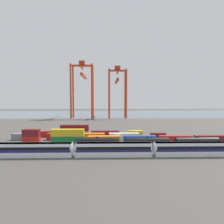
# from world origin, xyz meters

# --- Properties ---
(ground_plane) EXTENTS (420.00, 420.00, 0.00)m
(ground_plane) POSITION_xyz_m (0.00, 40.00, 0.00)
(ground_plane) COLOR #4C4944
(harbour_water) EXTENTS (400.00, 110.00, 0.01)m
(harbour_water) POSITION_xyz_m (0.00, 142.44, 0.00)
(harbour_water) COLOR slate
(harbour_water) RESTS_ON ground_plane
(passenger_train) EXTENTS (66.91, 3.14, 3.90)m
(passenger_train) POSITION_xyz_m (-2.79, -22.68, 2.14)
(passenger_train) COLOR silver
(passenger_train) RESTS_ON ground_plane
(freight_tank_row) EXTENTS (46.25, 2.80, 4.26)m
(freight_tank_row) POSITION_xyz_m (8.44, -15.24, 2.00)
(freight_tank_row) COLOR #232326
(freight_tank_row) RESTS_ON ground_plane
(shipping_container_0) EXTENTS (6.04, 2.44, 2.60)m
(shipping_container_0) POSITION_xyz_m (-32.63, -4.96, 1.30)
(shipping_container_0) COLOR #AD211C
(shipping_container_0) RESTS_ON ground_plane
(shipping_container_1) EXTENTS (6.04, 2.44, 2.60)m
(shipping_container_1) POSITION_xyz_m (-32.63, -4.96, 3.90)
(shipping_container_1) COLOR maroon
(shipping_container_1) RESTS_ON shipping_container_0
(shipping_container_2) EXTENTS (12.10, 2.44, 2.60)m
(shipping_container_2) POSITION_xyz_m (-19.22, -4.96, 1.30)
(shipping_container_2) COLOR #197538
(shipping_container_2) RESTS_ON ground_plane
(shipping_container_3) EXTENTS (12.10, 2.44, 2.60)m
(shipping_container_3) POSITION_xyz_m (-19.22, -4.96, 3.90)
(shipping_container_3) COLOR gold
(shipping_container_3) RESTS_ON shipping_container_2
(shipping_container_4) EXTENTS (12.10, 2.44, 2.60)m
(shipping_container_4) POSITION_xyz_m (-5.81, -4.96, 1.30)
(shipping_container_4) COLOR orange
(shipping_container_4) RESTS_ON ground_plane
(shipping_container_5) EXTENTS (12.10, 2.44, 2.60)m
(shipping_container_5) POSITION_xyz_m (7.61, -4.96, 1.30)
(shipping_container_5) COLOR #1C4299
(shipping_container_5) RESTS_ON ground_plane
(shipping_container_6) EXTENTS (12.10, 2.44, 2.60)m
(shipping_container_6) POSITION_xyz_m (21.02, -4.96, 1.30)
(shipping_container_6) COLOR #AD211C
(shipping_container_6) RESTS_ON ground_plane
(shipping_container_7) EXTENTS (12.10, 2.44, 2.60)m
(shipping_container_7) POSITION_xyz_m (34.43, -4.96, 1.30)
(shipping_container_7) COLOR maroon
(shipping_container_7) RESTS_ON ground_plane
(shipping_container_8) EXTENTS (6.04, 2.44, 2.60)m
(shipping_container_8) POSITION_xyz_m (-39.34, 1.14, 1.30)
(shipping_container_8) COLOR slate
(shipping_container_8) RESTS_ON ground_plane
(shipping_container_9) EXTENTS (6.04, 2.44, 2.60)m
(shipping_container_9) POSITION_xyz_m (-25.48, 1.14, 1.30)
(shipping_container_9) COLOR #AD211C
(shipping_container_9) RESTS_ON ground_plane
(shipping_container_10) EXTENTS (12.10, 2.44, 2.60)m
(shipping_container_10) POSITION_xyz_m (-11.63, 1.14, 1.30)
(shipping_container_10) COLOR orange
(shipping_container_10) RESTS_ON ground_plane
(shipping_container_11) EXTENTS (12.10, 2.44, 2.60)m
(shipping_container_11) POSITION_xyz_m (2.23, 1.14, 1.30)
(shipping_container_11) COLOR silver
(shipping_container_11) RESTS_ON ground_plane
(shipping_container_12) EXTENTS (6.04, 2.44, 2.60)m
(shipping_container_12) POSITION_xyz_m (16.09, 1.14, 1.30)
(shipping_container_12) COLOR maroon
(shipping_container_12) RESTS_ON ground_plane
(shipping_container_13) EXTENTS (12.10, 2.44, 2.60)m
(shipping_container_13) POSITION_xyz_m (-31.81, 7.23, 1.30)
(shipping_container_13) COLOR #AD211C
(shipping_container_13) RESTS_ON ground_plane
(shipping_container_14) EXTENTS (12.10, 2.44, 2.60)m
(shipping_container_14) POSITION_xyz_m (-18.62, 7.23, 1.30)
(shipping_container_14) COLOR slate
(shipping_container_14) RESTS_ON ground_plane
(shipping_container_15) EXTENTS (12.10, 2.44, 2.60)m
(shipping_container_15) POSITION_xyz_m (-18.62, 7.23, 3.90)
(shipping_container_15) COLOR maroon
(shipping_container_15) RESTS_ON shipping_container_14
(shipping_container_16) EXTENTS (12.10, 2.44, 2.60)m
(shipping_container_16) POSITION_xyz_m (-5.42, 7.23, 1.30)
(shipping_container_16) COLOR maroon
(shipping_container_16) RESTS_ON ground_plane
(shipping_container_17) EXTENTS (6.04, 2.44, 2.60)m
(shipping_container_17) POSITION_xyz_m (7.77, 7.23, 1.30)
(shipping_container_17) COLOR gold
(shipping_container_17) RESTS_ON ground_plane
(gantry_crane_west) EXTENTS (19.20, 40.62, 48.75)m
(gantry_crane_west) POSITION_xyz_m (-26.09, 99.78, 30.20)
(gantry_crane_west) COLOR red
(gantry_crane_west) RESTS_ON ground_plane
(gantry_crane_central) EXTENTS (16.01, 41.34, 44.63)m
(gantry_crane_central) POSITION_xyz_m (4.41, 100.23, 27.47)
(gantry_crane_central) COLOR red
(gantry_crane_central) RESTS_ON ground_plane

